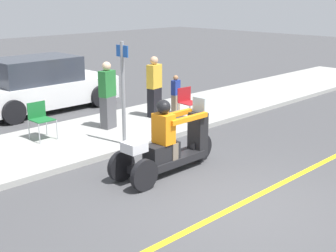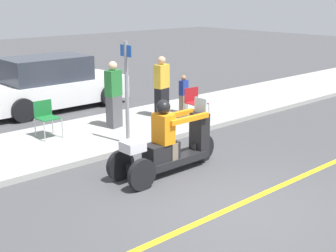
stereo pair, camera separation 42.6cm
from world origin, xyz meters
name	(u,v)px [view 1 (the left image)]	position (x,y,z in m)	size (l,w,h in m)	color
ground_plane	(237,206)	(0.00, 0.00, 0.00)	(60.00, 60.00, 0.00)	#424244
lane_stripe	(246,201)	(0.24, 0.00, 0.00)	(24.00, 0.12, 0.01)	gold
sidewalk_strip	(73,140)	(0.00, 4.60, 0.06)	(28.00, 2.80, 0.12)	#9E9E99
motorcycle_trike	(168,147)	(0.24, 1.80, 0.51)	(2.36, 0.72, 1.42)	black
spectator_by_tree	(176,95)	(3.30, 4.59, 0.62)	(0.27, 0.19, 1.04)	gray
spectator_with_child	(108,97)	(1.07, 4.69, 0.90)	(0.42, 0.31, 1.61)	#515156
spectator_near_curb	(154,88)	(2.60, 4.69, 0.89)	(0.41, 0.29, 1.59)	black
folding_chair_curbside	(187,100)	(3.02, 3.91, 0.62)	(0.50, 0.50, 0.82)	#A5A8AD
folding_chair_set_back	(40,117)	(-0.53, 5.08, 0.62)	(0.47, 0.47, 0.82)	#A5A8AD
parked_car_lot_left	(40,85)	(1.13, 7.90, 0.72)	(4.24, 1.95, 1.53)	silver
street_sign	(123,89)	(0.54, 3.45, 1.32)	(0.08, 0.36, 2.20)	gray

